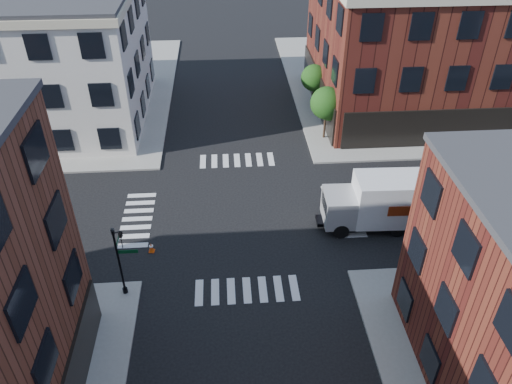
% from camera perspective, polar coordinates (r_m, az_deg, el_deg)
% --- Properties ---
extents(ground, '(120.00, 120.00, 0.00)m').
position_cam_1_polar(ground, '(33.97, -1.71, -2.57)').
color(ground, black).
rests_on(ground, ground).
extents(sidewalk_ne, '(30.00, 30.00, 0.15)m').
position_cam_1_polar(sidewalk_ne, '(56.53, 19.47, 11.77)').
color(sidewalk_ne, gray).
rests_on(sidewalk_ne, ground).
extents(sidewalk_nw, '(30.00, 30.00, 0.15)m').
position_cam_1_polar(sidewalk_nw, '(55.85, -25.24, 10.10)').
color(sidewalk_nw, gray).
rests_on(sidewalk_nw, ground).
extents(building_ne, '(25.00, 16.00, 12.00)m').
position_cam_1_polar(building_ne, '(50.09, 22.29, 15.58)').
color(building_ne, '#401310').
rests_on(building_ne, ground).
extents(building_nw, '(22.00, 16.00, 11.00)m').
position_cam_1_polar(building_nw, '(48.93, -26.33, 13.49)').
color(building_nw, silver).
rests_on(building_nw, ground).
extents(tree_near, '(2.69, 2.69, 4.49)m').
position_cam_1_polar(tree_near, '(41.67, 8.15, 9.84)').
color(tree_near, black).
rests_on(tree_near, ground).
extents(tree_far, '(2.43, 2.43, 4.07)m').
position_cam_1_polar(tree_far, '(47.16, 6.73, 12.68)').
color(tree_far, black).
rests_on(tree_far, ground).
extents(signal_pole, '(1.29, 1.24, 4.60)m').
position_cam_1_polar(signal_pole, '(27.62, -15.31, -6.92)').
color(signal_pole, black).
rests_on(signal_pole, ground).
extents(box_truck, '(8.25, 2.71, 3.70)m').
position_cam_1_polar(box_truck, '(33.00, 14.94, -1.07)').
color(box_truck, silver).
rests_on(box_truck, ground).
extents(traffic_cone, '(0.38, 0.38, 0.66)m').
position_cam_1_polar(traffic_cone, '(31.57, -11.88, -6.22)').
color(traffic_cone, '#DA4609').
rests_on(traffic_cone, ground).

